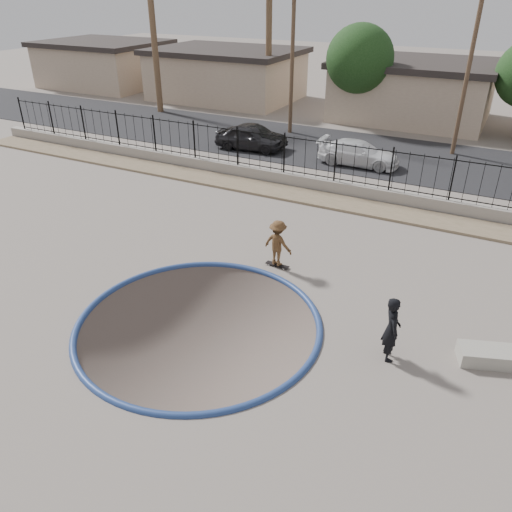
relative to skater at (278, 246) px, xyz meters
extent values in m
cube|color=#6E655B|center=(-0.59, 9.00, -1.90)|extent=(120.00, 120.00, 2.20)
torus|color=navy|center=(-0.59, -4.00, -0.80)|extent=(7.04, 7.04, 0.20)
cube|color=#8E785D|center=(-0.59, 6.20, -0.75)|extent=(42.00, 1.60, 0.11)
cube|color=gray|center=(-0.59, 7.30, -0.50)|extent=(42.00, 0.45, 0.60)
cube|color=black|center=(-0.59, 7.30, -0.08)|extent=(40.00, 0.04, 0.03)
cube|color=black|center=(-0.59, 7.30, 1.50)|extent=(40.00, 0.04, 0.04)
cube|color=black|center=(-0.59, 14.00, -0.78)|extent=(90.00, 8.00, 0.04)
cube|color=tan|center=(-28.59, 23.50, 0.95)|extent=(10.00, 8.00, 3.50)
cube|color=#2C2624|center=(-28.59, 23.50, 2.90)|extent=(10.60, 8.60, 0.40)
cube|color=tan|center=(-15.59, 23.50, 0.95)|extent=(11.00, 8.00, 3.50)
cube|color=#2C2624|center=(-15.59, 23.50, 2.90)|extent=(11.60, 8.60, 0.40)
cube|color=tan|center=(-0.59, 23.50, 0.95)|extent=(10.00, 8.00, 3.50)
cube|color=#2C2624|center=(-0.59, 23.50, 2.90)|extent=(10.60, 8.60, 0.40)
cylinder|color=brown|center=(-17.59, 17.00, 4.70)|extent=(0.44, 0.44, 11.00)
cylinder|color=brown|center=(-10.59, 21.00, 3.70)|extent=(0.44, 0.44, 9.00)
cylinder|color=#473323|center=(-6.59, 16.00, 3.70)|extent=(0.24, 0.24, 9.00)
cylinder|color=#473323|center=(3.41, 16.00, 3.95)|extent=(0.24, 0.24, 9.50)
cylinder|color=#473323|center=(-3.59, 20.00, 0.70)|extent=(0.34, 0.34, 3.00)
sphere|color=#143311|center=(-3.59, 20.00, 3.40)|extent=(4.32, 4.32, 4.32)
imported|color=brown|center=(0.00, 0.00, 0.00)|extent=(1.12, 0.75, 1.60)
cube|color=black|center=(0.00, 0.00, -0.74)|extent=(0.85, 0.25, 0.02)
cylinder|color=silver|center=(-0.29, -0.07, -0.77)|extent=(0.06, 0.03, 0.05)
cylinder|color=silver|center=(-0.28, 0.09, -0.77)|extent=(0.06, 0.03, 0.05)
cylinder|color=silver|center=(0.28, -0.09, -0.77)|extent=(0.06, 0.03, 0.05)
cylinder|color=silver|center=(0.29, 0.07, -0.77)|extent=(0.06, 0.03, 0.05)
imported|color=black|center=(4.52, -2.95, 0.10)|extent=(0.67, 0.78, 1.80)
cube|color=gray|center=(6.91, -1.95, -0.60)|extent=(1.74, 1.19, 0.40)
imported|color=black|center=(-7.14, 11.51, -0.09)|extent=(4.07, 1.92, 1.34)
imported|color=black|center=(-7.09, 12.00, -0.15)|extent=(3.76, 1.38, 1.23)
imported|color=white|center=(-0.77, 11.68, -0.15)|extent=(4.29, 1.79, 1.24)
camera|label=1|loc=(6.09, -13.46, 7.73)|focal=35.00mm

